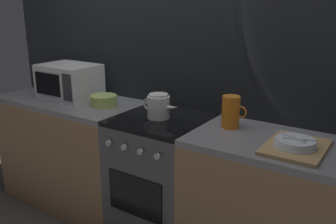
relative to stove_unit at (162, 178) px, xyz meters
name	(u,v)px	position (x,y,z in m)	size (l,w,h in m)	color
back_wall	(187,67)	(0.00, 0.32, 0.75)	(3.60, 0.05, 2.40)	gray
counter_left	(74,151)	(-0.90, 0.00, 0.00)	(1.20, 0.60, 0.90)	#997251
stove_unit	(162,178)	(0.00, 0.00, 0.00)	(0.60, 0.63, 0.90)	#4C4C51
counter_right	(289,218)	(0.90, 0.00, 0.00)	(1.20, 0.60, 0.90)	#997251
microwave	(69,81)	(-0.93, 0.04, 0.59)	(0.46, 0.35, 0.27)	white
kettle	(159,106)	(-0.01, -0.01, 0.53)	(0.28, 0.15, 0.17)	white
mixing_bowl	(104,100)	(-0.53, 0.01, 0.49)	(0.20, 0.20, 0.08)	#B7D166
pitcher	(231,112)	(0.47, 0.08, 0.55)	(0.16, 0.11, 0.20)	orange
dish_pile	(295,145)	(0.91, -0.06, 0.47)	(0.30, 0.40, 0.07)	tan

